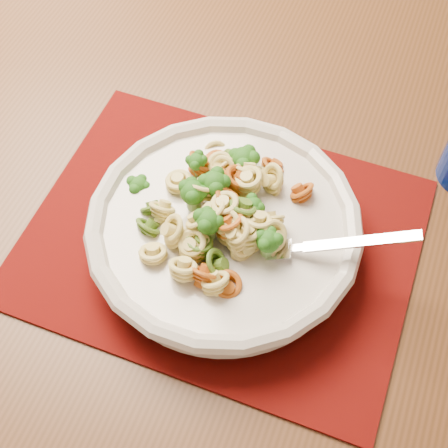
# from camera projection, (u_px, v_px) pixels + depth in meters

# --- Properties ---
(dining_table) EXTENTS (1.51, 1.12, 0.71)m
(dining_table) POSITION_uv_depth(u_px,v_px,m) (238.00, 189.00, 0.82)
(dining_table) COLOR #532E17
(dining_table) RESTS_ON ground
(placemat) EXTENTS (0.45, 0.38, 0.00)m
(placemat) POSITION_uv_depth(u_px,v_px,m) (221.00, 239.00, 0.67)
(placemat) COLOR #5A0A03
(placemat) RESTS_ON dining_table
(pasta_bowl) EXTENTS (0.28, 0.28, 0.05)m
(pasta_bowl) POSITION_uv_depth(u_px,v_px,m) (224.00, 229.00, 0.64)
(pasta_bowl) COLOR beige
(pasta_bowl) RESTS_ON placemat
(pasta_broccoli_heap) EXTENTS (0.24, 0.24, 0.06)m
(pasta_broccoli_heap) POSITION_uv_depth(u_px,v_px,m) (224.00, 221.00, 0.62)
(pasta_broccoli_heap) COLOR tan
(pasta_broccoli_heap) RESTS_ON pasta_bowl
(fork) EXTENTS (0.18, 0.04, 0.08)m
(fork) POSITION_uv_depth(u_px,v_px,m) (279.00, 250.00, 0.61)
(fork) COLOR silver
(fork) RESTS_ON pasta_bowl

